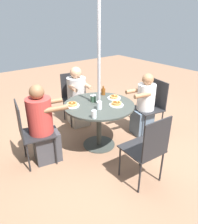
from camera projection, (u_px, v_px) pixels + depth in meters
name	position (u px, v px, depth m)	size (l,w,h in m)	color
ground_plane	(99.00, 144.00, 3.71)	(12.00, 12.00, 0.00)	#8C664C
patio_table	(99.00, 112.00, 3.45)	(1.11, 1.11, 0.74)	#383D38
umbrella_pole	(99.00, 73.00, 3.19)	(0.05, 0.05, 2.47)	#ADADB2
patio_chair_north	(148.00, 147.00, 2.67)	(0.48, 0.48, 0.96)	#232326
patio_chair_east	(152.00, 104.00, 3.92)	(0.53, 0.53, 0.96)	#232326
diner_east	(144.00, 107.00, 3.86)	(0.39, 0.52, 1.12)	slate
patio_chair_south	(74.00, 95.00, 4.35)	(0.53, 0.53, 0.96)	#232326
diner_south	(78.00, 99.00, 4.21)	(0.55, 0.43, 1.14)	beige
patio_chair_west	(30.00, 130.00, 3.05)	(0.54, 0.54, 0.96)	#232326
diner_west	(43.00, 127.00, 3.13)	(0.44, 0.58, 1.19)	#3D3D42
pancake_plate_a	(72.00, 105.00, 3.32)	(0.22, 0.22, 0.06)	white
pancake_plate_b	(116.00, 104.00, 3.34)	(0.22, 0.22, 0.07)	white
pancake_plate_c	(114.00, 97.00, 3.61)	(0.22, 0.22, 0.06)	white
syrup_bottle	(103.00, 91.00, 3.76)	(0.09, 0.07, 0.16)	brown
coffee_cup	(93.00, 98.00, 3.47)	(0.09, 0.09, 0.11)	#33513D
drinking_glass_a	(94.00, 114.00, 2.94)	(0.07, 0.07, 0.11)	silver
drinking_glass_b	(99.00, 105.00, 3.21)	(0.08, 0.08, 0.12)	silver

